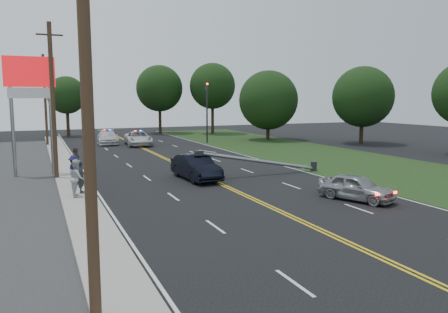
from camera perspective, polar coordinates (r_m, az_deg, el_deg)
name	(u,v)px	position (r m, az deg, el deg)	size (l,w,h in m)	color
ground	(270,207)	(21.49, 6.05, -6.57)	(120.00, 120.00, 0.00)	black
sidewalk	(72,183)	(28.67, -19.22, -3.25)	(1.80, 70.00, 0.12)	#9B958C
grass_verge	(355,163)	(37.20, 16.70, -0.81)	(12.00, 80.00, 0.01)	black
centerline_yellow	(199,174)	(30.40, -3.23, -2.32)	(0.36, 80.00, 0.00)	gold
pylon_sign	(30,87)	(32.14, -24.00, 8.30)	(3.20, 0.35, 8.00)	gray
traffic_signal	(207,107)	(51.60, -2.24, 6.46)	(0.28, 0.41, 7.05)	#2D2D30
fallen_streetlight	(266,162)	(30.18, 5.57, -0.67)	(9.36, 0.44, 1.91)	#2D2D30
utility_pole_near	(87,106)	(10.19, -17.42, 6.31)	(1.60, 0.28, 10.00)	#382619
utility_pole_mid	(53,101)	(30.15, -21.45, 6.78)	(1.60, 0.28, 10.00)	#382619
utility_pole_far	(45,100)	(52.14, -22.32, 6.87)	(1.60, 0.28, 10.00)	#382619
tree_6	(67,95)	(63.88, -19.87, 7.54)	(5.13, 5.13, 8.24)	black
tree_7	(159,88)	(66.45, -8.43, 8.78)	(6.88, 6.88, 10.14)	black
tree_8	(212,86)	(65.05, -1.52, 9.18)	(6.73, 6.73, 10.39)	black
tree_9	(268,100)	(55.42, 5.82, 7.34)	(7.40, 7.40, 8.71)	black
tree_13	(363,97)	(52.87, 17.67, 7.44)	(6.93, 6.93, 8.88)	black
crashed_sedan	(196,167)	(28.39, -3.69, -1.39)	(1.72, 4.93, 1.63)	black
waiting_sedan	(356,187)	(23.66, 16.91, -3.87)	(1.60, 3.97, 1.35)	gray
emergency_a	(138,138)	(49.82, -11.15, 2.34)	(2.61, 5.67, 1.58)	silver
emergency_b	(108,137)	(52.04, -14.97, 2.44)	(2.18, 5.37, 1.56)	silver
bystander_a	(81,176)	(25.03, -18.16, -2.49)	(0.66, 0.43, 1.81)	#2A2B33
bystander_b	(77,178)	(24.23, -18.65, -2.65)	(0.95, 0.74, 1.96)	#B9B9BE
bystander_c	(74,170)	(27.52, -18.99, -1.68)	(1.14, 0.66, 1.77)	#1A193F
bystander_d	(76,163)	(29.73, -18.79, -0.77)	(1.18, 0.49, 2.01)	#574846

